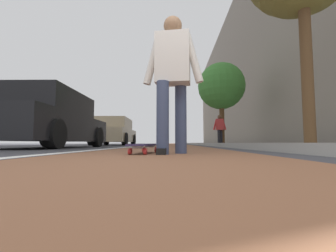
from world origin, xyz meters
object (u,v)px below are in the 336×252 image
(parked_car_mid, at_px, (115,132))
(skater_person, at_px, (172,74))
(parked_car_near, at_px, (50,121))
(traffic_light, at_px, (158,117))
(pedestrian_distant, at_px, (220,128))
(skateboard, at_px, (144,146))
(street_tree_mid, at_px, (221,86))

(parked_car_mid, bearing_deg, skater_person, -161.22)
(parked_car_near, bearing_deg, traffic_light, -4.74)
(parked_car_mid, xyz_separation_m, pedestrian_distant, (-0.24, -5.80, 0.23))
(skateboard, distance_m, parked_car_near, 4.39)
(parked_car_near, bearing_deg, skater_person, -134.95)
(skateboard, xyz_separation_m, pedestrian_distant, (9.45, -2.79, 0.85))
(skateboard, xyz_separation_m, street_tree_mid, (9.81, -2.99, 3.21))
(traffic_light, bearing_deg, parked_car_mid, 172.50)
(skateboard, bearing_deg, parked_car_near, 43.21)
(pedestrian_distant, bearing_deg, skater_person, 165.70)
(pedestrian_distant, bearing_deg, traffic_light, 19.59)
(skateboard, relative_size, street_tree_mid, 0.18)
(parked_car_near, bearing_deg, parked_car_mid, 0.25)
(parked_car_near, relative_size, pedestrian_distant, 2.65)
(skater_person, distance_m, parked_car_near, 4.70)
(pedestrian_distant, bearing_deg, parked_car_near, 137.48)
(parked_car_near, distance_m, pedestrian_distant, 8.54)
(skater_person, height_order, parked_car_mid, skater_person)
(skateboard, relative_size, parked_car_mid, 0.20)
(skater_person, relative_size, street_tree_mid, 0.35)
(skateboard, height_order, traffic_light, traffic_light)
(skater_person, bearing_deg, traffic_light, 4.79)
(skateboard, bearing_deg, traffic_light, 3.90)
(skater_person, xyz_separation_m, street_tree_mid, (9.96, -2.64, 2.37))
(street_tree_mid, bearing_deg, traffic_light, 20.99)
(parked_car_mid, relative_size, traffic_light, 1.01)
(skateboard, bearing_deg, parked_car_mid, 17.21)
(skateboard, bearing_deg, street_tree_mid, -16.94)
(skater_person, distance_m, traffic_light, 21.72)
(parked_car_near, distance_m, parked_car_mid, 6.53)
(traffic_light, height_order, street_tree_mid, street_tree_mid)
(parked_car_mid, bearing_deg, parked_car_near, -179.75)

